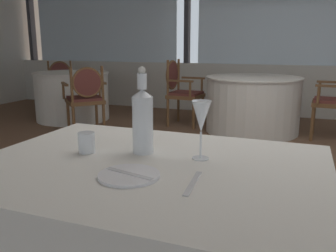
% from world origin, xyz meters
% --- Properties ---
extents(ground_plane, '(14.17, 14.17, 0.00)m').
position_xyz_m(ground_plane, '(0.00, 0.00, 0.00)').
color(ground_plane, brown).
extents(window_wall_far, '(10.90, 0.14, 2.65)m').
position_xyz_m(window_wall_far, '(0.00, 3.49, 1.06)').
color(window_wall_far, beige).
rests_on(window_wall_far, ground_plane).
extents(side_plate, '(0.20, 0.20, 0.01)m').
position_xyz_m(side_plate, '(-0.24, -1.74, 0.76)').
color(side_plate, white).
rests_on(side_plate, foreground_table).
extents(butter_knife, '(0.19, 0.06, 0.00)m').
position_xyz_m(butter_knife, '(-0.24, -1.74, 0.76)').
color(butter_knife, silver).
rests_on(butter_knife, foreground_table).
extents(dinner_fork, '(0.03, 0.20, 0.00)m').
position_xyz_m(dinner_fork, '(-0.02, -1.72, 0.76)').
color(dinner_fork, silver).
rests_on(dinner_fork, foreground_table).
extents(water_bottle, '(0.08, 0.08, 0.34)m').
position_xyz_m(water_bottle, '(-0.30, -1.48, 0.89)').
color(water_bottle, white).
rests_on(water_bottle, foreground_table).
extents(wine_glass, '(0.07, 0.07, 0.22)m').
position_xyz_m(wine_glass, '(-0.07, -1.48, 0.91)').
color(wine_glass, white).
rests_on(wine_glass, foreground_table).
extents(water_tumbler, '(0.07, 0.07, 0.08)m').
position_xyz_m(water_tumbler, '(-0.52, -1.56, 0.80)').
color(water_tumbler, white).
rests_on(water_tumbler, foreground_table).
extents(background_table_1, '(1.18, 1.18, 0.75)m').
position_xyz_m(background_table_1, '(-3.15, 1.99, 0.38)').
color(background_table_1, silver).
rests_on(background_table_1, ground_plane).
extents(dining_chair_1_0, '(0.66, 0.66, 0.90)m').
position_xyz_m(dining_chair_1_0, '(-2.42, 1.28, 0.53)').
color(dining_chair_1_0, brown).
rests_on(dining_chair_1_0, ground_plane).
extents(dining_chair_1_1, '(0.66, 0.66, 0.88)m').
position_xyz_m(dining_chair_1_1, '(-3.87, 2.69, 0.52)').
color(dining_chair_1_1, brown).
rests_on(dining_chair_1_1, ground_plane).
extents(background_table_2, '(1.28, 1.28, 0.75)m').
position_xyz_m(background_table_2, '(-0.34, 2.16, 0.38)').
color(background_table_2, silver).
rests_on(background_table_2, ground_plane).
extents(dining_chair_2_1, '(0.49, 0.56, 0.96)m').
position_xyz_m(dining_chair_2_1, '(-1.41, 2.23, 0.56)').
color(dining_chair_2_1, brown).
rests_on(dining_chair_2_1, ground_plane).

